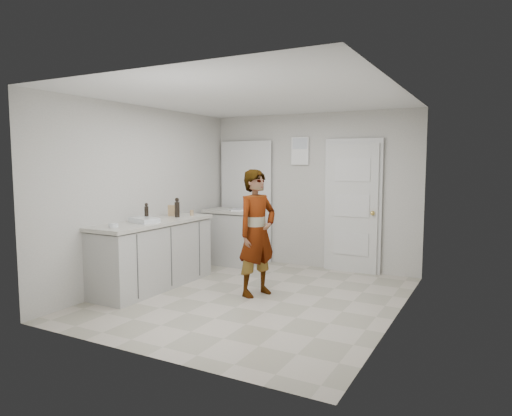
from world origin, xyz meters
The scene contains 12 objects.
ground centered at (0.00, 0.00, 0.00)m, with size 4.00×4.00×0.00m, color gray.
room_shell centered at (-0.17, 1.95, 1.02)m, with size 4.00×4.00×4.00m.
main_counter centered at (-1.45, -0.20, 0.43)m, with size 0.64×1.96×0.93m.
side_counter centered at (-1.25, 1.55, 0.43)m, with size 0.84×0.61×0.93m.
person centered at (-0.02, 0.14, 0.81)m, with size 0.59×0.39×1.63m, color silver.
cake_mix_box centered at (-1.56, 0.34, 1.01)m, with size 0.10×0.04×0.16m, color #9C754E.
spice_jar centered at (-1.33, 0.53, 0.97)m, with size 0.05×0.05×0.08m, color tan.
oil_cruet_a centered at (-1.39, 0.25, 1.06)m, with size 0.07×0.07×0.28m.
oil_cruet_b centered at (-1.49, -0.28, 1.04)m, with size 0.05×0.05×0.25m.
baking_dish centered at (-1.41, -0.42, 0.95)m, with size 0.41×0.33×0.06m.
egg_bowl centered at (-1.44, -0.93, 0.95)m, with size 0.12×0.12×0.05m.
papers centered at (-1.09, 1.48, 0.93)m, with size 0.24×0.30×0.01m, color white.
Camera 1 is at (2.70, -4.98, 1.72)m, focal length 32.00 mm.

